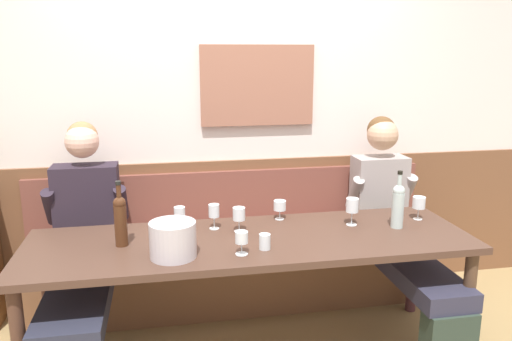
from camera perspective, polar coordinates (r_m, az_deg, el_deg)
room_wall_back at (r=3.60m, az=-3.07°, el=7.43°), size 6.80×0.12×2.80m
wood_wainscot_panel at (r=3.75m, az=-2.83°, el=-6.42°), size 6.80×0.03×1.01m
wall_bench at (r=3.64m, az=-2.32°, el=-10.84°), size 2.82×0.42×0.94m
dining_table at (r=2.92m, az=-0.55°, el=-9.01°), size 2.52×0.77×0.74m
person_center_left_seat at (r=3.20m, az=-19.00°, el=-7.93°), size 0.51×1.18×1.34m
person_left_seat at (r=3.51m, az=15.54°, el=-5.58°), size 0.48×1.19×1.33m
ice_bucket at (r=2.64m, az=-9.34°, el=-7.69°), size 0.24×0.24×0.19m
wine_bottle_amber_mid at (r=2.83m, az=-15.03°, el=-5.27°), size 0.07×0.07×0.36m
wine_bottle_green_tall at (r=3.13m, az=15.71°, el=-3.66°), size 0.07×0.07×0.35m
wine_glass_by_bottle at (r=3.33m, az=17.87°, el=-3.58°), size 0.08×0.08×0.15m
wine_glass_near_bucket at (r=3.01m, az=-4.76°, el=-4.69°), size 0.06×0.06×0.15m
wine_glass_right_end at (r=2.96m, az=-1.93°, el=-5.03°), size 0.07×0.07×0.15m
wine_glass_left_end at (r=2.98m, az=-8.60°, el=-4.95°), size 0.07×0.07×0.15m
wine_glass_mid_right at (r=2.64m, az=-1.64°, el=-7.70°), size 0.07×0.07×0.13m
wine_glass_center_front at (r=3.12m, az=10.79°, el=-4.01°), size 0.08×0.08×0.17m
wine_glass_center_rear at (r=3.18m, az=2.70°, el=-4.00°), size 0.08×0.08×0.12m
water_tumbler_right at (r=2.72m, az=1.00°, el=-8.02°), size 0.06×0.06×0.08m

